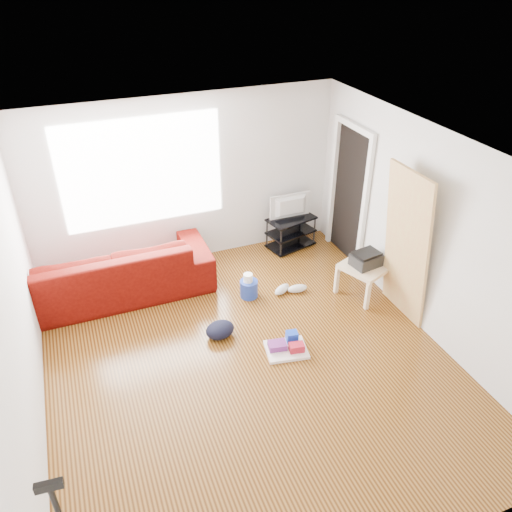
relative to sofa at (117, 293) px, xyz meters
name	(u,v)px	position (x,y,z in m)	size (l,w,h in m)	color
room	(250,264)	(1.31, -1.80, 1.25)	(4.51, 5.01, 2.51)	#3D1D08
sofa	(117,293)	(0.00, 0.00, 0.00)	(2.63, 1.03, 0.77)	#3C0300
tv_stand	(291,232)	(2.80, 0.27, 0.26)	(0.81, 0.58, 0.51)	black
tv	(292,207)	(2.80, 0.27, 0.70)	(0.67, 0.09, 0.38)	black
side_table	(365,269)	(3.19, -1.26, 0.39)	(0.74, 0.74, 0.46)	beige
printer	(366,259)	(3.19, -1.26, 0.56)	(0.42, 0.34, 0.20)	black
bucket	(249,296)	(1.69, -0.75, 0.00)	(0.25, 0.25, 0.25)	#1E39A1
toilet_paper	(248,285)	(1.68, -0.74, 0.18)	(0.13, 0.13, 0.12)	white
cleaning_tray	(287,346)	(1.73, -1.93, 0.05)	(0.55, 0.47, 0.17)	white
backpack	(220,336)	(1.06, -1.40, 0.00)	(0.37, 0.29, 0.20)	black
sneakers	(290,289)	(2.25, -0.88, 0.06)	(0.51, 0.26, 0.11)	silver
door_panel	(394,311)	(3.37, -1.78, 0.00)	(0.04, 0.81, 2.02)	tan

